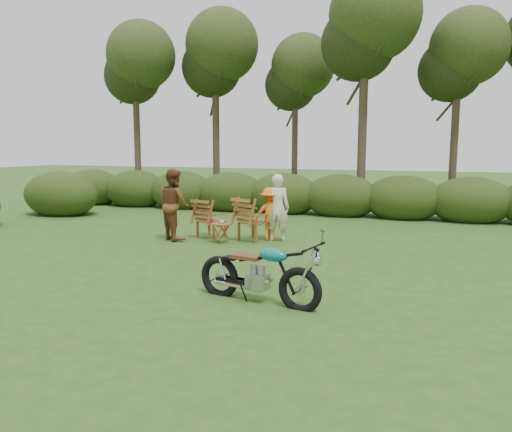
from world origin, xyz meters
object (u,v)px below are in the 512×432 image
(child, at_px, (270,240))
(cup, at_px, (222,222))
(motorcycle, at_px, (258,301))
(lawn_chair_right, at_px, (254,240))
(adult_a, at_px, (277,241))
(side_table, at_px, (221,233))
(adult_b, at_px, (175,239))
(lawn_chair_left, at_px, (211,237))

(child, bearing_deg, cup, 16.91)
(motorcycle, height_order, lawn_chair_right, motorcycle)
(lawn_chair_right, bearing_deg, adult_a, -141.83)
(side_table, bearing_deg, child, 36.34)
(lawn_chair_right, xyz_separation_m, adult_a, (0.55, 0.13, 0.00))
(motorcycle, height_order, child, child)
(cup, xyz_separation_m, adult_b, (-1.30, 0.03, -0.52))
(adult_a, height_order, adult_b, adult_b)
(motorcycle, height_order, lawn_chair_left, motorcycle)
(adult_a, bearing_deg, motorcycle, 94.43)
(lawn_chair_right, relative_size, side_table, 2.27)
(lawn_chair_right, bearing_deg, lawn_chair_left, 23.24)
(motorcycle, xyz_separation_m, cup, (-2.33, 4.00, 0.52))
(lawn_chair_right, height_order, cup, cup)
(lawn_chair_right, height_order, child, child)
(lawn_chair_left, height_order, adult_a, adult_a)
(cup, xyz_separation_m, child, (0.97, 0.75, -0.52))
(side_table, distance_m, adult_a, 1.41)
(adult_b, bearing_deg, adult_a, -128.36)
(lawn_chair_left, relative_size, adult_a, 0.60)
(adult_b, distance_m, child, 2.39)
(lawn_chair_right, xyz_separation_m, lawn_chair_left, (-1.18, 0.03, 0.00))
(child, bearing_deg, lawn_chair_right, 4.44)
(lawn_chair_right, bearing_deg, side_table, 66.07)
(lawn_chair_left, bearing_deg, child, -159.07)
(adult_b, bearing_deg, side_table, -144.54)
(motorcycle, xyz_separation_m, lawn_chair_left, (-2.89, 4.61, 0.00))
(side_table, distance_m, cup, 0.29)
(side_table, height_order, child, child)
(lawn_chair_left, bearing_deg, adult_b, 54.09)
(lawn_chair_left, relative_size, child, 0.75)
(lawn_chair_left, xyz_separation_m, side_table, (0.54, -0.60, 0.24))
(side_table, distance_m, adult_b, 1.30)
(lawn_chair_left, relative_size, side_table, 2.10)
(cup, height_order, adult_b, adult_b)
(side_table, xyz_separation_m, child, (1.00, 0.74, -0.24))
(lawn_chair_left, bearing_deg, cup, 148.40)
(cup, bearing_deg, child, 37.50)
(side_table, xyz_separation_m, adult_b, (-1.28, 0.01, -0.24))
(adult_b, bearing_deg, cup, -145.08)
(lawn_chair_right, xyz_separation_m, child, (0.36, 0.17, 0.00))
(motorcycle, bearing_deg, lawn_chair_right, 121.78)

